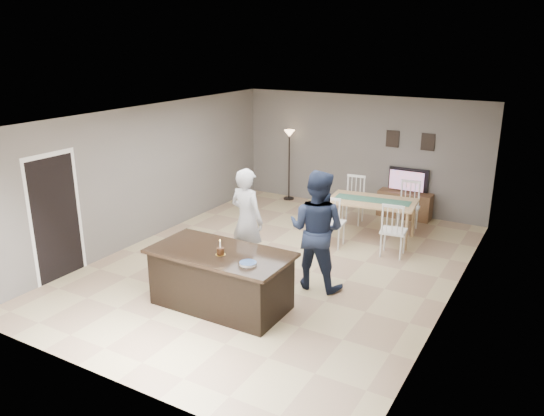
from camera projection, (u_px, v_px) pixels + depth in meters
The scene contains 14 objects.
floor at pixel (279, 264), 9.66m from camera, with size 8.00×8.00×0.00m, color tan.
room_shell at pixel (279, 175), 9.15m from camera, with size 8.00×8.00×8.00m.
kitchen_island at pixel (221, 279), 8.04m from camera, with size 2.15×1.10×0.90m.
tv_console at pixel (405, 205), 12.12m from camera, with size 1.20×0.40×0.60m, color brown.
television at pixel (407, 180), 12.00m from camera, with size 0.91×0.12×0.53m, color black.
tv_screen_glow at pixel (406, 181), 11.94m from camera, with size 0.78×0.78×0.00m, color #F2531A.
picture_frames at pixel (410, 140), 11.87m from camera, with size 1.10×0.02×0.38m.
doorway at pixel (55, 207), 8.80m from camera, with size 0.00×2.10×2.65m.
woman at pixel (247, 220), 9.19m from camera, with size 0.67×0.44×1.85m, color #B7B7BB.
man at pixel (317, 230), 8.54m from camera, with size 0.96×0.75×1.98m, color #1B243B.
birthday_cake at pixel (220, 251), 7.77m from camera, with size 0.15×0.15×0.23m.
plate_stack at pixel (248, 263), 7.43m from camera, with size 0.25×0.25×0.04m.
dining_table at pixel (372, 207), 10.76m from camera, with size 1.85×2.12×1.05m.
floor_lamp at pixel (289, 146), 13.17m from camera, with size 0.27×0.27×1.78m.
Camera 1 is at (4.32, -7.77, 3.93)m, focal length 35.00 mm.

